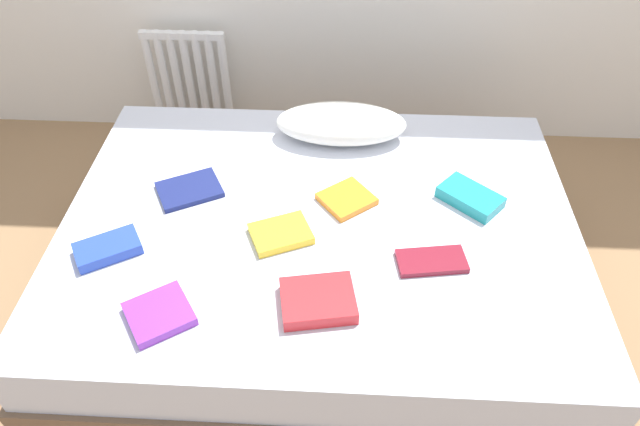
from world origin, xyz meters
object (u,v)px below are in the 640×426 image
(radiator, at_px, (189,80))
(textbook_navy, at_px, (189,190))
(pillow, at_px, (341,123))
(textbook_blue, at_px, (108,249))
(textbook_red, at_px, (318,301))
(textbook_orange, at_px, (347,199))
(textbook_purple, at_px, (159,314))
(textbook_yellow, at_px, (281,234))
(bed, at_px, (319,262))
(textbook_maroon, at_px, (432,261))
(textbook_teal, at_px, (470,197))

(radiator, relative_size, textbook_navy, 2.33)
(pillow, bearing_deg, textbook_blue, -137.47)
(radiator, height_order, textbook_red, radiator)
(textbook_red, xyz_separation_m, textbook_blue, (-0.77, 0.20, -0.00))
(textbook_red, relative_size, textbook_orange, 1.29)
(textbook_purple, bearing_deg, textbook_yellow, 13.56)
(textbook_purple, bearing_deg, textbook_blue, 99.74)
(radiator, height_order, textbook_yellow, radiator)
(bed, height_order, pillow, pillow)
(pillow, relative_size, textbook_red, 2.38)
(textbook_red, height_order, textbook_navy, textbook_red)
(textbook_purple, bearing_deg, textbook_maroon, -16.28)
(textbook_yellow, bearing_deg, textbook_red, -86.89)
(textbook_yellow, distance_m, textbook_purple, 0.52)
(radiator, distance_m, textbook_teal, 1.75)
(textbook_orange, bearing_deg, textbook_maroon, -83.54)
(radiator, relative_size, textbook_yellow, 2.65)
(textbook_maroon, xyz_separation_m, textbook_navy, (-0.94, 0.34, -0.00))
(textbook_maroon, distance_m, textbook_purple, 0.94)
(textbook_maroon, bearing_deg, bed, 144.24)
(bed, xyz_separation_m, textbook_maroon, (0.41, -0.21, 0.26))
(textbook_blue, relative_size, textbook_navy, 0.93)
(bed, distance_m, textbook_blue, 0.83)
(textbook_yellow, xyz_separation_m, textbook_teal, (0.72, 0.23, 0.01))
(radiator, xyz_separation_m, textbook_red, (0.80, -1.62, 0.15))
(textbook_maroon, distance_m, textbook_orange, 0.44)
(textbook_purple, xyz_separation_m, textbook_navy, (-0.04, 0.62, -0.01))
(pillow, bearing_deg, radiator, 141.87)
(textbook_blue, bearing_deg, textbook_teal, -16.29)
(textbook_maroon, distance_m, textbook_navy, 1.00)
(radiator, bearing_deg, textbook_maroon, -49.74)
(textbook_blue, xyz_separation_m, textbook_orange, (0.85, 0.32, -0.01))
(textbook_red, relative_size, textbook_teal, 1.02)
(textbook_yellow, bearing_deg, textbook_orange, 17.55)
(pillow, bearing_deg, textbook_navy, -146.04)
(textbook_maroon, distance_m, textbook_teal, 0.38)
(radiator, height_order, textbook_navy, radiator)
(textbook_yellow, bearing_deg, textbook_maroon, -34.05)
(pillow, bearing_deg, textbook_yellow, -107.86)
(textbook_orange, distance_m, textbook_purple, 0.84)
(textbook_blue, xyz_separation_m, textbook_teal, (1.33, 0.34, 0.00))
(pillow, height_order, textbook_yellow, pillow)
(bed, xyz_separation_m, textbook_yellow, (-0.14, -0.11, 0.27))
(textbook_maroon, xyz_separation_m, textbook_orange, (-0.31, 0.31, 0.00))
(pillow, distance_m, textbook_orange, 0.43)
(textbook_maroon, bearing_deg, textbook_orange, 125.99)
(textbook_teal, bearing_deg, textbook_blue, -124.24)
(pillow, relative_size, textbook_yellow, 2.70)
(radiator, bearing_deg, textbook_blue, -88.47)
(bed, relative_size, textbook_orange, 10.76)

